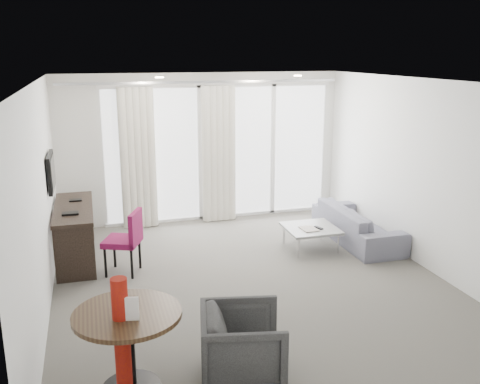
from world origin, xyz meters
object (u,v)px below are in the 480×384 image
object	(u,v)px
tub_armchair	(243,346)
coffee_table	(310,238)
desk	(75,234)
rattan_chair_a	(224,173)
round_table	(129,351)
red_lamp	(122,339)
sofa	(357,224)
rattan_chair_b	(267,168)
desk_chair	(122,242)

from	to	relation	value
tub_armchair	coffee_table	size ratio (longest dim) A/B	0.98
desk	coffee_table	xyz separation A→B (m)	(3.45, -0.52, -0.23)
tub_armchair	rattan_chair_a	bearing A→B (deg)	-1.55
round_table	coffee_table	world-z (taller)	round_table
red_lamp	rattan_chair_a	distance (m)	7.20
tub_armchair	rattan_chair_a	xyz separation A→B (m)	(1.54, 6.74, 0.05)
sofa	red_lamp	bearing A→B (deg)	128.41
tub_armchair	sofa	size ratio (longest dim) A/B	0.40
rattan_chair_b	desk_chair	bearing A→B (deg)	-141.19
red_lamp	rattan_chair_b	xyz separation A→B (m)	(3.66, 6.90, -0.15)
desk_chair	rattan_chair_b	distance (m)	5.39
desk	round_table	bearing A→B (deg)	-81.62
red_lamp	sofa	world-z (taller)	red_lamp
sofa	rattan_chair_a	size ratio (longest dim) A/B	2.40
round_table	red_lamp	bearing A→B (deg)	-121.69
coffee_table	sofa	distance (m)	0.88
desk	rattan_chair_b	xyz separation A→B (m)	(4.10, 3.44, 0.01)
round_table	coffee_table	bearing A→B (deg)	43.84
red_lamp	sofa	distance (m)	4.96
rattan_chair_b	sofa	bearing A→B (deg)	-97.74
coffee_table	rattan_chair_b	distance (m)	4.02
rattan_chair_a	sofa	bearing A→B (deg)	-49.09
desk	desk_chair	bearing A→B (deg)	-47.46
desk	coffee_table	size ratio (longest dim) A/B	2.21
desk	red_lamp	distance (m)	3.49
sofa	rattan_chair_b	world-z (taller)	rattan_chair_b
red_lamp	coffee_table	size ratio (longest dim) A/B	1.46
desk	red_lamp	bearing A→B (deg)	-82.83
coffee_table	sofa	xyz separation A→B (m)	(0.86, 0.14, 0.10)
round_table	sofa	bearing A→B (deg)	37.95
red_lamp	coffee_table	xyz separation A→B (m)	(3.02, 2.94, -0.39)
desk_chair	tub_armchair	world-z (taller)	desk_chair
desk	sofa	distance (m)	4.33
desk_chair	round_table	size ratio (longest dim) A/B	0.94
desk_chair	rattan_chair_b	xyz separation A→B (m)	(3.48, 4.11, -0.03)
rattan_chair_a	round_table	bearing A→B (deg)	-89.44
rattan_chair_b	round_table	bearing A→B (deg)	-128.85
sofa	rattan_chair_a	bearing A→B (deg)	19.26
red_lamp	tub_armchair	xyz separation A→B (m)	(1.06, -0.04, -0.22)
round_table	rattan_chair_a	xyz separation A→B (m)	(2.55, 6.61, 0.02)
red_lamp	tub_armchair	size ratio (longest dim) A/B	1.48
desk_chair	rattan_chair_b	size ratio (longest dim) A/B	1.07
round_table	sofa	distance (m)	4.84
red_lamp	sofa	bearing A→B (deg)	38.41
rattan_chair_b	red_lamp	bearing A→B (deg)	-128.91
desk_chair	tub_armchair	bearing A→B (deg)	-50.21
coffee_table	desk_chair	bearing A→B (deg)	-176.97
rattan_chair_a	rattan_chair_b	xyz separation A→B (m)	(1.05, 0.19, 0.02)
desk_chair	rattan_chair_a	size ratio (longest dim) A/B	1.12
rattan_chair_a	rattan_chair_b	distance (m)	1.07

